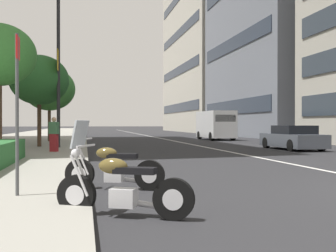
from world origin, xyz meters
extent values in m
cube|color=gray|center=(30.00, 11.64, 0.07)|extent=(160.00, 9.37, 0.15)
cube|color=silver|center=(35.00, 0.00, 0.00)|extent=(110.00, 0.16, 0.01)
cylinder|color=black|center=(0.00, 7.19, 0.31)|extent=(0.38, 0.61, 0.62)
cylinder|color=silver|center=(0.00, 7.19, 0.31)|extent=(0.25, 0.34, 0.31)
cylinder|color=black|center=(-0.68, 5.79, 0.31)|extent=(0.38, 0.61, 0.62)
cylinder|color=silver|center=(-0.68, 5.79, 0.31)|extent=(0.25, 0.34, 0.31)
cube|color=silver|center=(-0.34, 6.49, 0.29)|extent=(0.40, 0.46, 0.28)
cube|color=black|center=(-0.42, 6.32, 0.71)|extent=(0.48, 0.67, 0.10)
ellipsoid|color=brown|center=(-0.26, 6.64, 0.77)|extent=(0.42, 0.52, 0.24)
cylinder|color=silver|center=(-0.10, 7.14, 0.62)|extent=(0.18, 0.30, 0.64)
cylinder|color=silver|center=(0.03, 7.08, 0.62)|extent=(0.18, 0.30, 0.64)
cylinder|color=silver|center=(-0.07, 7.04, 1.07)|extent=(0.56, 0.29, 0.04)
sphere|color=silver|center=(0.01, 7.20, 0.95)|extent=(0.14, 0.14, 0.14)
cube|color=#B2BCC6|center=(-0.03, 7.13, 1.25)|extent=(0.45, 0.30, 0.44)
cylinder|color=silver|center=(-0.33, 6.17, 0.19)|extent=(0.38, 0.66, 0.16)
cylinder|color=black|center=(2.57, 7.17, 0.32)|extent=(0.34, 0.64, 0.64)
cylinder|color=silver|center=(2.57, 7.17, 0.32)|extent=(0.24, 0.35, 0.32)
cylinder|color=black|center=(2.02, 5.72, 0.32)|extent=(0.34, 0.64, 0.64)
cylinder|color=silver|center=(2.02, 5.72, 0.32)|extent=(0.24, 0.35, 0.32)
cube|color=silver|center=(2.30, 6.45, 0.30)|extent=(0.38, 0.45, 0.28)
cube|color=black|center=(2.23, 6.28, 0.72)|extent=(0.43, 0.68, 0.10)
ellipsoid|color=brown|center=(2.36, 6.60, 0.78)|extent=(0.39, 0.52, 0.24)
cylinder|color=silver|center=(2.48, 7.12, 0.63)|extent=(0.15, 0.31, 0.64)
cylinder|color=silver|center=(2.61, 7.07, 0.63)|extent=(0.15, 0.31, 0.64)
cylinder|color=silver|center=(2.52, 7.02, 1.08)|extent=(0.57, 0.25, 0.04)
sphere|color=silver|center=(2.58, 7.19, 0.96)|extent=(0.14, 0.14, 0.14)
cylinder|color=silver|center=(2.33, 6.13, 0.19)|extent=(0.33, 0.67, 0.16)
cube|color=#4C515B|center=(13.85, -3.96, 0.50)|extent=(4.42, 1.83, 0.70)
cube|color=black|center=(13.68, -3.96, 1.08)|extent=(2.08, 1.68, 0.45)
cylinder|color=black|center=(15.31, -3.13, 0.31)|extent=(0.62, 0.22, 0.62)
cylinder|color=black|center=(15.31, -4.80, 0.31)|extent=(0.62, 0.22, 0.62)
cylinder|color=black|center=(12.39, -3.13, 0.31)|extent=(0.62, 0.22, 0.62)
cylinder|color=black|center=(12.39, -4.80, 0.31)|extent=(0.62, 0.22, 0.62)
cube|color=silver|center=(27.34, -4.02, 1.35)|extent=(5.05, 2.12, 2.26)
cube|color=black|center=(24.85, -4.05, 1.85)|extent=(0.06, 1.73, 0.56)
cylinder|color=black|center=(29.04, -3.07, 0.36)|extent=(0.72, 0.27, 0.72)
cylinder|color=black|center=(29.06, -4.93, 0.36)|extent=(0.72, 0.27, 0.72)
cylinder|color=black|center=(25.62, -3.11, 0.36)|extent=(0.72, 0.27, 0.72)
cylinder|color=black|center=(25.64, -4.97, 0.36)|extent=(0.72, 0.27, 0.72)
cylinder|color=#47494C|center=(1.05, 8.22, 1.57)|extent=(0.06, 0.06, 2.84)
cube|color=red|center=(1.05, 8.21, 2.74)|extent=(0.32, 0.02, 0.40)
cylinder|color=#232326|center=(15.90, 8.44, 4.81)|extent=(0.18, 0.18, 9.32)
cube|color=gold|center=(15.55, 8.44, 4.74)|extent=(0.56, 0.03, 1.10)
cube|color=gold|center=(16.25, 8.44, 4.74)|extent=(0.56, 0.03, 1.10)
cylinder|color=#473323|center=(17.01, 9.54, 1.38)|extent=(0.22, 0.22, 2.46)
ellipsoid|color=#265B28|center=(17.01, 9.54, 3.82)|extent=(3.23, 3.23, 2.74)
cylinder|color=#473323|center=(23.83, 9.57, 1.34)|extent=(0.22, 0.22, 2.38)
ellipsoid|color=#387A33|center=(23.83, 9.57, 3.90)|extent=(3.65, 3.65, 3.11)
cube|color=maroon|center=(12.55, 8.43, 0.55)|extent=(0.35, 0.39, 0.79)
cube|color=#3F724C|center=(12.55, 8.43, 1.22)|extent=(0.40, 0.47, 0.55)
sphere|color=tan|center=(12.55, 8.43, 1.60)|extent=(0.21, 0.21, 0.21)
cube|color=#232D3D|center=(36.24, -8.91, 3.24)|extent=(19.14, 0.08, 1.50)
cube|color=#232D3D|center=(36.24, -8.91, 10.20)|extent=(19.14, 0.08, 1.50)
cube|color=#232D3D|center=(62.94, -8.91, 4.19)|extent=(26.22, 0.08, 1.50)
cube|color=#232D3D|center=(62.94, -8.91, 10.63)|extent=(26.22, 0.08, 1.50)
cube|color=#232D3D|center=(62.94, -8.91, 17.07)|extent=(26.22, 0.08, 1.50)
camera|label=1|loc=(-6.49, 7.05, 1.41)|focal=43.68mm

